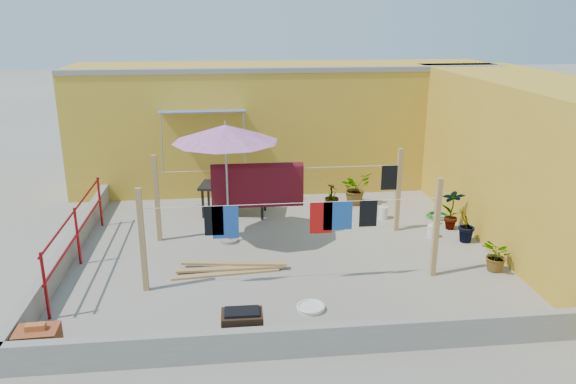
# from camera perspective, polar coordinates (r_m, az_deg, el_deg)

# --- Properties ---
(ground) EXTENTS (80.00, 80.00, 0.00)m
(ground) POSITION_cam_1_polar(r_m,az_deg,el_deg) (11.12, -0.34, -5.92)
(ground) COLOR #9E998E
(ground) RESTS_ON ground
(wall_back) EXTENTS (11.00, 3.27, 3.21)m
(wall_back) POSITION_cam_1_polar(r_m,az_deg,el_deg) (15.18, -0.38, 6.86)
(wall_back) COLOR gold
(wall_back) RESTS_ON ground
(wall_right) EXTENTS (2.40, 9.00, 3.20)m
(wall_right) POSITION_cam_1_polar(r_m,az_deg,el_deg) (12.26, 24.61, 2.59)
(wall_right) COLOR gold
(wall_right) RESTS_ON ground
(parapet_front) EXTENTS (8.30, 0.16, 0.44)m
(parapet_front) POSITION_cam_1_polar(r_m,az_deg,el_deg) (7.88, 2.54, -14.82)
(parapet_front) COLOR gray
(parapet_front) RESTS_ON ground
(parapet_left) EXTENTS (0.16, 7.30, 0.44)m
(parapet_left) POSITION_cam_1_polar(r_m,az_deg,el_deg) (11.39, -21.31, -5.43)
(parapet_left) COLOR gray
(parapet_left) RESTS_ON ground
(red_railing) EXTENTS (0.05, 4.20, 1.10)m
(red_railing) POSITION_cam_1_polar(r_m,az_deg,el_deg) (10.97, -20.69, -3.41)
(red_railing) COLOR maroon
(red_railing) RESTS_ON ground
(clothesline_rig) EXTENTS (5.09, 2.35, 1.80)m
(clothesline_rig) POSITION_cam_1_polar(r_m,az_deg,el_deg) (11.23, -2.48, 0.11)
(clothesline_rig) COLOR tan
(clothesline_rig) RESTS_ON ground
(patio_umbrella) EXTENTS (2.39, 2.39, 2.49)m
(patio_umbrella) POSITION_cam_1_polar(r_m,az_deg,el_deg) (10.92, -6.39, 5.86)
(patio_umbrella) COLOR gray
(patio_umbrella) RESTS_ON ground
(outdoor_table) EXTENTS (1.65, 1.04, 0.72)m
(outdoor_table) POSITION_cam_1_polar(r_m,az_deg,el_deg) (12.93, -5.49, 0.48)
(outdoor_table) COLOR black
(outdoor_table) RESTS_ON ground
(brick_stack) EXTENTS (0.58, 0.43, 0.49)m
(brick_stack) POSITION_cam_1_polar(r_m,az_deg,el_deg) (8.54, -24.07, -13.78)
(brick_stack) COLOR #A15325
(brick_stack) RESTS_ON ground
(lumber_pile) EXTENTS (2.09, 0.59, 0.13)m
(lumber_pile) POSITION_cam_1_polar(r_m,az_deg,el_deg) (10.27, -5.92, -7.72)
(lumber_pile) COLOR tan
(lumber_pile) RESTS_ON ground
(brazier) EXTENTS (0.58, 0.39, 0.52)m
(brazier) POSITION_cam_1_polar(r_m,az_deg,el_deg) (8.11, -4.66, -13.56)
(brazier) COLOR black
(brazier) RESTS_ON ground
(white_basin) EXTENTS (0.46, 0.46, 0.08)m
(white_basin) POSITION_cam_1_polar(r_m,az_deg,el_deg) (9.01, 2.33, -11.62)
(white_basin) COLOR silver
(white_basin) RESTS_ON ground
(water_jug_a) EXTENTS (0.20, 0.20, 0.31)m
(water_jug_a) POSITION_cam_1_polar(r_m,az_deg,el_deg) (12.07, 14.39, -3.87)
(water_jug_a) COLOR silver
(water_jug_a) RESTS_ON ground
(water_jug_b) EXTENTS (0.21, 0.21, 0.33)m
(water_jug_b) POSITION_cam_1_polar(r_m,az_deg,el_deg) (12.92, 9.66, -2.07)
(water_jug_b) COLOR silver
(water_jug_b) RESTS_ON ground
(green_hose) EXTENTS (0.53, 0.53, 0.08)m
(green_hose) POSITION_cam_1_polar(r_m,az_deg,el_deg) (13.32, 15.00, -2.33)
(green_hose) COLOR #1A761D
(green_hose) RESTS_ON ground
(plant_back_a) EXTENTS (0.93, 0.90, 0.79)m
(plant_back_a) POSITION_cam_1_polar(r_m,az_deg,el_deg) (13.75, 6.85, 0.38)
(plant_back_a) COLOR #1A5819
(plant_back_a) RESTS_ON ground
(plant_back_b) EXTENTS (0.45, 0.45, 0.63)m
(plant_back_b) POSITION_cam_1_polar(r_m,az_deg,el_deg) (13.40, 4.48, -0.38)
(plant_back_b) COLOR #1A5819
(plant_back_b) RESTS_ON ground
(plant_right_a) EXTENTS (0.54, 0.42, 0.91)m
(plant_right_a) POSITION_cam_1_polar(r_m,az_deg,el_deg) (12.54, 16.34, -1.65)
(plant_right_a) COLOR #1A5819
(plant_right_a) RESTS_ON ground
(plant_right_b) EXTENTS (0.52, 0.52, 0.74)m
(plant_right_b) POSITION_cam_1_polar(r_m,az_deg,el_deg) (11.91, 17.62, -3.25)
(plant_right_b) COLOR #1A5819
(plant_right_b) RESTS_ON ground
(plant_right_c) EXTENTS (0.52, 0.58, 0.60)m
(plant_right_c) POSITION_cam_1_polar(r_m,az_deg,el_deg) (10.81, 20.50, -6.10)
(plant_right_c) COLOR #1A5819
(plant_right_c) RESTS_ON ground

